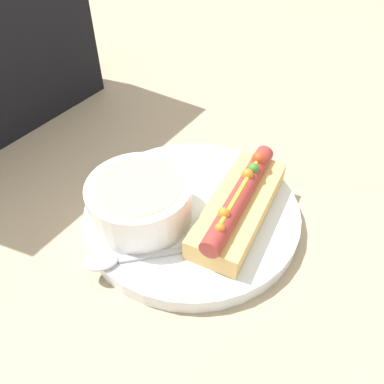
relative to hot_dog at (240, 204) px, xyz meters
The scene contains 5 objects.
ground_plane 0.07m from the hot_dog, 108.54° to the left, with size 4.00×4.00×0.00m, color tan.
dinner_plate 0.07m from the hot_dog, 108.54° to the left, with size 0.27×0.27×0.02m.
hot_dog is the anchor object (origin of this frame).
soup_bowl 0.12m from the hot_dog, 123.65° to the left, with size 0.12×0.12×0.05m.
spoon 0.14m from the hot_dog, 150.64° to the left, with size 0.13×0.14×0.01m.
Camera 1 is at (-0.28, -0.18, 0.36)m, focal length 35.00 mm.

